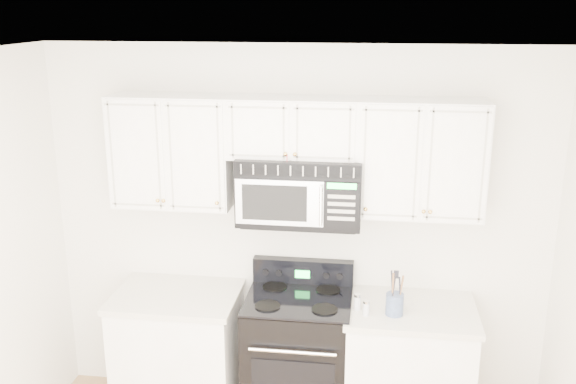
# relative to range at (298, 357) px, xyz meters

# --- Properties ---
(room) EXTENTS (3.51, 3.51, 2.61)m
(room) POSITION_rel_range_xyz_m (-0.05, -1.45, 0.82)
(room) COLOR #A1744F
(room) RESTS_ON ground
(base_cabinet_left) EXTENTS (0.86, 0.65, 0.92)m
(base_cabinet_left) POSITION_rel_range_xyz_m (-0.85, -0.01, -0.06)
(base_cabinet_left) COLOR white
(base_cabinet_left) RESTS_ON ground
(base_cabinet_right) EXTENTS (0.86, 0.65, 0.92)m
(base_cabinet_right) POSITION_rel_range_xyz_m (0.75, -0.01, -0.06)
(base_cabinet_right) COLOR white
(base_cabinet_right) RESTS_ON ground
(range) EXTENTS (0.71, 0.65, 1.11)m
(range) POSITION_rel_range_xyz_m (0.00, 0.00, 0.00)
(range) COLOR black
(range) RESTS_ON ground
(upper_cabinets) EXTENTS (2.44, 0.37, 0.75)m
(upper_cabinets) POSITION_rel_range_xyz_m (-0.05, 0.13, 1.45)
(upper_cabinets) COLOR white
(upper_cabinets) RESTS_ON ground
(microwave) EXTENTS (0.81, 0.45, 0.45)m
(microwave) POSITION_rel_range_xyz_m (-0.01, 0.09, 1.19)
(microwave) COLOR black
(microwave) RESTS_ON ground
(utensil_crock) EXTENTS (0.11, 0.11, 0.31)m
(utensil_crock) POSITION_rel_range_xyz_m (0.63, -0.13, 0.52)
(utensil_crock) COLOR #506293
(utensil_crock) RESTS_ON base_cabinet_right
(shaker_salt) EXTENTS (0.05, 0.05, 0.11)m
(shaker_salt) POSITION_rel_range_xyz_m (0.40, -0.09, 0.49)
(shaker_salt) COLOR silver
(shaker_salt) RESTS_ON base_cabinet_right
(shaker_pepper) EXTENTS (0.04, 0.04, 0.10)m
(shaker_pepper) POSITION_rel_range_xyz_m (0.45, -0.16, 0.49)
(shaker_pepper) COLOR silver
(shaker_pepper) RESTS_ON base_cabinet_right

